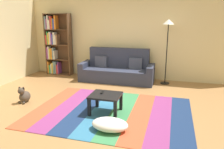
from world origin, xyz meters
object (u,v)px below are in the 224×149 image
pouf (110,125)px  standing_lamp (168,30)px  couch (117,70)px  coffee_table (106,98)px  tv_remote (102,92)px  dog (24,96)px  bookshelf (56,45)px

pouf → standing_lamp: size_ratio=0.34×
couch → pouf: (0.66, -3.07, -0.22)m
coffee_table → tv_remote: 0.15m
standing_lamp → coffee_table: bearing=-113.5°
dog → standing_lamp: standing_lamp is taller
bookshelf → dog: size_ratio=5.17×
couch → dog: bearing=-125.0°
pouf → bookshelf: bearing=131.1°
coffee_table → dog: bearing=178.4°
standing_lamp → couch: bearing=-176.0°
coffee_table → bookshelf: bearing=134.5°
couch → standing_lamp: size_ratio=1.20×
couch → tv_remote: (0.27, -2.31, 0.08)m
tv_remote → couch: bearing=90.6°
pouf → coffee_table: bearing=113.1°
coffee_table → standing_lamp: bearing=66.5°
bookshelf → tv_remote: bearing=-45.7°
couch → pouf: 3.15m
bookshelf → pouf: 4.53m
bookshelf → pouf: bearing=-48.9°
bookshelf → coffee_table: 3.81m
couch → dog: 2.85m
dog → bookshelf: bearing=103.4°
dog → standing_lamp: (3.09, 2.44, 1.41)m
pouf → tv_remote: tv_remote is taller
bookshelf → dog: (0.62, -2.61, -0.85)m
coffee_table → standing_lamp: (1.08, 2.49, 1.24)m
couch → dog: couch is taller
coffee_table → dog: (-2.01, 0.05, -0.17)m
bookshelf → tv_remote: bookshelf is taller
bookshelf → pouf: bookshelf is taller
coffee_table → dog: coffee_table is taller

